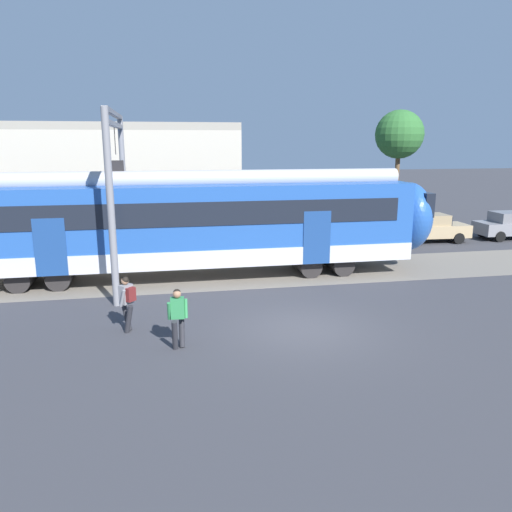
% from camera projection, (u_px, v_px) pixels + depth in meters
% --- Properties ---
extents(ground_plane, '(160.00, 160.00, 0.00)m').
position_uv_depth(ground_plane, '(302.00, 329.00, 14.81)').
color(ground_plane, '#38383D').
extents(pedestrian_grey, '(0.51, 0.67, 1.67)m').
position_uv_depth(pedestrian_grey, '(127.00, 299.00, 14.39)').
color(pedestrian_grey, '#28282D').
rests_on(pedestrian_grey, ground).
extents(pedestrian_green, '(0.55, 0.63, 1.67)m').
position_uv_depth(pedestrian_green, '(178.00, 314.00, 13.22)').
color(pedestrian_green, '#28282D').
rests_on(pedestrian_green, ground).
extents(parked_car_tan, '(4.07, 1.90, 1.54)m').
position_uv_depth(parked_car_tan, '(431.00, 228.00, 27.51)').
color(parked_car_tan, tan).
rests_on(parked_car_tan, ground).
extents(parked_car_grey, '(4.01, 1.78, 1.54)m').
position_uv_depth(parked_car_grey, '(511.00, 225.00, 28.39)').
color(parked_car_grey, gray).
rests_on(parked_car_grey, ground).
extents(catenary_gantry, '(0.24, 6.64, 6.53)m').
position_uv_depth(catenary_gantry, '(117.00, 172.00, 19.05)').
color(catenary_gantry, gray).
rests_on(catenary_gantry, ground).
extents(background_building, '(16.77, 5.00, 9.20)m').
position_uv_depth(background_building, '(84.00, 183.00, 27.48)').
color(background_building, beige).
rests_on(background_building, ground).
extents(street_tree_right, '(3.35, 3.35, 7.59)m').
position_uv_depth(street_tree_right, '(399.00, 135.00, 34.66)').
color(street_tree_right, brown).
rests_on(street_tree_right, ground).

